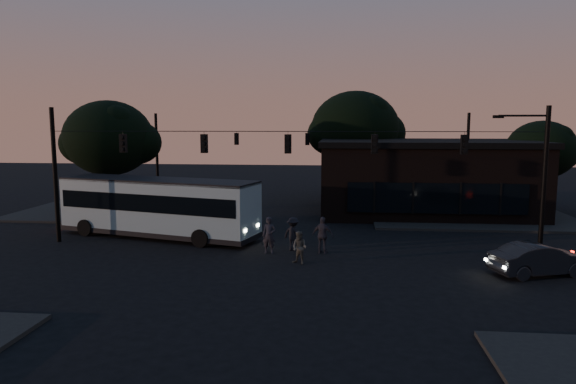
# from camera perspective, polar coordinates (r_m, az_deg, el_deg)

# --- Properties ---
(ground) EXTENTS (120.00, 120.00, 0.00)m
(ground) POSITION_cam_1_polar(r_m,az_deg,el_deg) (23.96, -0.98, -8.39)
(ground) COLOR black
(ground) RESTS_ON ground
(sidewalk_far_right) EXTENTS (14.00, 10.00, 0.15)m
(sidewalk_far_right) POSITION_cam_1_polar(r_m,az_deg,el_deg) (38.57, 19.64, -2.61)
(sidewalk_far_right) COLOR black
(sidewalk_far_right) RESTS_ON ground
(sidewalk_far_left) EXTENTS (14.00, 10.00, 0.15)m
(sidewalk_far_left) POSITION_cam_1_polar(r_m,az_deg,el_deg) (41.01, -18.37, -1.97)
(sidewalk_far_left) COLOR black
(sidewalk_far_left) RESTS_ON ground
(building) EXTENTS (15.40, 10.41, 5.40)m
(building) POSITION_cam_1_polar(r_m,az_deg,el_deg) (39.54, 14.90, 1.67)
(building) COLOR black
(building) RESTS_ON ground
(tree_behind) EXTENTS (7.60, 7.60, 9.43)m
(tree_behind) POSITION_cam_1_polar(r_m,az_deg,el_deg) (44.89, 7.48, 6.98)
(tree_behind) COLOR black
(tree_behind) RESTS_ON ground
(tree_right) EXTENTS (5.20, 5.20, 6.86)m
(tree_right) POSITION_cam_1_polar(r_m,az_deg,el_deg) (43.67, 26.34, 4.21)
(tree_right) COLOR black
(tree_right) RESTS_ON ground
(tree_left) EXTENTS (6.40, 6.40, 8.30)m
(tree_left) POSITION_cam_1_polar(r_m,az_deg,el_deg) (39.60, -19.29, 5.66)
(tree_left) COLOR black
(tree_left) RESTS_ON ground
(signal_rig_near) EXTENTS (26.24, 0.30, 7.50)m
(signal_rig_near) POSITION_cam_1_polar(r_m,az_deg,el_deg) (27.10, 0.00, 3.04)
(signal_rig_near) COLOR black
(signal_rig_near) RESTS_ON ground
(signal_rig_far) EXTENTS (26.24, 0.30, 7.50)m
(signal_rig_far) POSITION_cam_1_polar(r_m,az_deg,el_deg) (43.03, 2.16, 4.37)
(signal_rig_far) COLOR black
(signal_rig_far) RESTS_ON ground
(bus) EXTENTS (12.46, 5.94, 3.42)m
(bus) POSITION_cam_1_polar(r_m,az_deg,el_deg) (30.87, -14.25, -1.36)
(bus) COLOR #829EA5
(bus) RESTS_ON ground
(car) EXTENTS (4.56, 2.78, 1.42)m
(car) POSITION_cam_1_polar(r_m,az_deg,el_deg) (25.17, 26.17, -6.72)
(car) COLOR black
(car) RESTS_ON ground
(pedestrian_a) EXTENTS (0.70, 0.48, 1.89)m
(pedestrian_a) POSITION_cam_1_polar(r_m,az_deg,el_deg) (26.30, -2.11, -4.83)
(pedestrian_a) COLOR black
(pedestrian_a) RESTS_ON ground
(pedestrian_b) EXTENTS (0.95, 0.88, 1.56)m
(pedestrian_b) POSITION_cam_1_polar(r_m,az_deg,el_deg) (24.40, 1.29, -6.20)
(pedestrian_b) COLOR #464640
(pedestrian_b) RESTS_ON ground
(pedestrian_c) EXTENTS (1.19, 0.73, 1.90)m
(pedestrian_c) POSITION_cam_1_polar(r_m,az_deg,el_deg) (26.33, 3.89, -4.81)
(pedestrian_c) COLOR #2E2C36
(pedestrian_c) RESTS_ON ground
(pedestrian_d) EXTENTS (1.32, 1.16, 1.77)m
(pedestrian_d) POSITION_cam_1_polar(r_m,az_deg,el_deg) (26.87, 0.58, -4.68)
(pedestrian_d) COLOR black
(pedestrian_d) RESTS_ON ground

